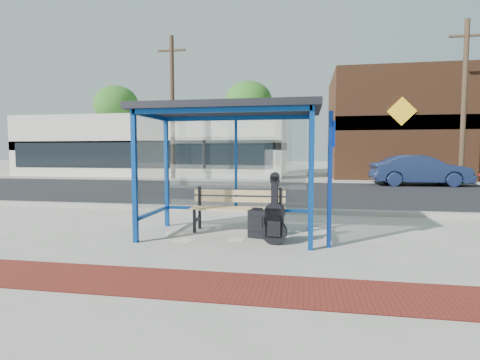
% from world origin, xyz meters
% --- Properties ---
extents(ground, '(120.00, 120.00, 0.00)m').
position_xyz_m(ground, '(0.00, 0.00, 0.00)').
color(ground, '#B2ADA0').
rests_on(ground, ground).
extents(brick_paver_strip, '(60.00, 1.00, 0.01)m').
position_xyz_m(brick_paver_strip, '(0.00, -2.60, 0.01)').
color(brick_paver_strip, maroon).
rests_on(brick_paver_strip, ground).
extents(curb_near, '(60.00, 0.25, 0.12)m').
position_xyz_m(curb_near, '(0.00, 2.90, 0.06)').
color(curb_near, gray).
rests_on(curb_near, ground).
extents(street_asphalt, '(60.00, 10.00, 0.00)m').
position_xyz_m(street_asphalt, '(0.00, 8.00, 0.00)').
color(street_asphalt, black).
rests_on(street_asphalt, ground).
extents(curb_far, '(60.00, 0.25, 0.12)m').
position_xyz_m(curb_far, '(0.00, 13.10, 0.06)').
color(curb_far, gray).
rests_on(curb_far, ground).
extents(far_sidewalk, '(60.00, 4.00, 0.01)m').
position_xyz_m(far_sidewalk, '(0.00, 15.00, 0.00)').
color(far_sidewalk, '#B2ADA0').
rests_on(far_sidewalk, ground).
extents(bus_shelter, '(3.30, 1.80, 2.42)m').
position_xyz_m(bus_shelter, '(0.00, 0.07, 2.07)').
color(bus_shelter, '#0D3E91').
rests_on(bus_shelter, ground).
extents(storefront_white, '(18.00, 6.04, 4.00)m').
position_xyz_m(storefront_white, '(-9.00, 17.99, 2.00)').
color(storefront_white, silver).
rests_on(storefront_white, ground).
extents(storefront_brown, '(10.00, 7.08, 6.40)m').
position_xyz_m(storefront_brown, '(8.00, 18.49, 3.20)').
color(storefront_brown, '#59331E').
rests_on(storefront_brown, ground).
extents(tree_left, '(3.60, 3.60, 7.03)m').
position_xyz_m(tree_left, '(-14.00, 22.00, 5.45)').
color(tree_left, '#4C3826').
rests_on(tree_left, ground).
extents(tree_mid, '(3.60, 3.60, 7.03)m').
position_xyz_m(tree_mid, '(-3.00, 22.00, 5.45)').
color(tree_mid, '#4C3826').
rests_on(tree_mid, ground).
extents(tree_right, '(3.60, 3.60, 7.03)m').
position_xyz_m(tree_right, '(12.50, 22.00, 5.45)').
color(tree_right, '#4C3826').
rests_on(tree_right, ground).
extents(utility_pole_west, '(1.60, 0.24, 8.00)m').
position_xyz_m(utility_pole_west, '(-6.00, 13.40, 4.11)').
color(utility_pole_west, '#4C3826').
rests_on(utility_pole_west, ground).
extents(utility_pole_east, '(1.60, 0.24, 8.00)m').
position_xyz_m(utility_pole_east, '(9.00, 13.40, 4.11)').
color(utility_pole_east, '#4C3826').
rests_on(utility_pole_east, ground).
extents(bench, '(1.86, 0.49, 0.88)m').
position_xyz_m(bench, '(0.10, 0.46, 0.50)').
color(bench, black).
rests_on(bench, ground).
extents(guitar_bag, '(0.43, 0.15, 1.16)m').
position_xyz_m(guitar_bag, '(0.90, -0.48, 0.43)').
color(guitar_bag, black).
rests_on(guitar_bag, ground).
extents(suitcase, '(0.36, 0.27, 0.56)m').
position_xyz_m(suitcase, '(0.55, -0.03, 0.26)').
color(suitcase, black).
rests_on(suitcase, ground).
extents(backpack, '(0.36, 0.34, 0.36)m').
position_xyz_m(backpack, '(0.95, -0.24, 0.17)').
color(backpack, '#2F2F1A').
rests_on(backpack, ground).
extents(sign_post, '(0.10, 0.28, 2.23)m').
position_xyz_m(sign_post, '(1.81, -0.52, 1.26)').
color(sign_post, navy).
rests_on(sign_post, ground).
extents(newspaper_a, '(0.50, 0.54, 0.01)m').
position_xyz_m(newspaper_a, '(-1.02, -0.02, 0.00)').
color(newspaper_a, white).
rests_on(newspaper_a, ground).
extents(newspaper_b, '(0.43, 0.39, 0.01)m').
position_xyz_m(newspaper_b, '(-0.70, -0.48, 0.00)').
color(newspaper_b, white).
rests_on(newspaper_b, ground).
extents(newspaper_c, '(0.30, 0.37, 0.01)m').
position_xyz_m(newspaper_c, '(0.20, -0.23, 0.00)').
color(newspaper_c, white).
rests_on(newspaper_c, ground).
extents(parked_car, '(4.46, 1.77, 1.45)m').
position_xyz_m(parked_car, '(6.71, 12.07, 0.72)').
color(parked_car, navy).
rests_on(parked_car, ground).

